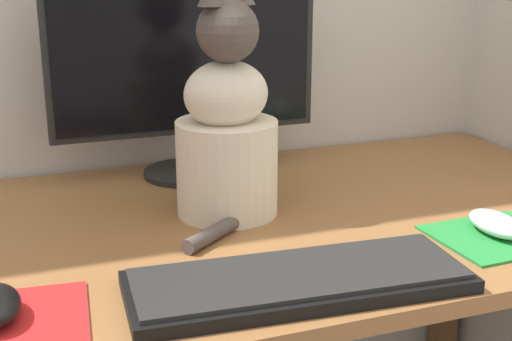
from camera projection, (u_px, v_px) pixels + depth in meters
name	position (u px, v px, depth m)	size (l,w,h in m)	color
desk	(236.00, 272.00, 1.17)	(1.39, 0.71, 0.71)	brown
monitor	(185.00, 66.00, 1.31)	(0.51, 0.17, 0.38)	black
keyboard	(296.00, 281.00, 0.91)	(0.45, 0.19, 0.02)	black
mousepad_right	(496.00, 237.00, 1.07)	(0.19, 0.17, 0.00)	#238438
computer_mouse_right	(496.00, 224.00, 1.08)	(0.06, 0.11, 0.03)	white
cat	(225.00, 131.00, 1.13)	(0.21, 0.26, 0.38)	beige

